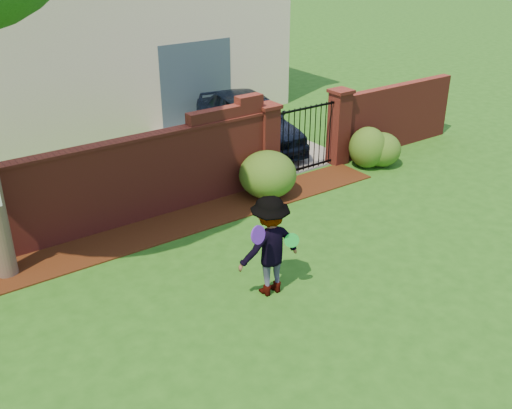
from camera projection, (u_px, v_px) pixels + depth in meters
ground at (295, 297)px, 9.53m from camera, size 80.00×80.00×0.01m
mulch_bed at (149, 233)px, 11.47m from camera, size 11.10×1.08×0.03m
brick_wall at (78, 192)px, 11.01m from camera, size 8.70×0.31×2.16m
brick_wall_return at (394, 117)px, 15.57m from camera, size 4.00×0.25×1.70m
pillar_left at (267, 144)px, 13.31m from camera, size 0.50×0.50×1.88m
pillar_right at (339, 126)px, 14.47m from camera, size 0.50×0.50×1.88m
iron_gate at (304, 139)px, 13.94m from camera, size 1.78×0.03×1.60m
driveway at (216, 130)px, 17.24m from camera, size 3.20×8.00×0.01m
house at (70, 9)px, 17.50m from camera, size 12.40×6.40×6.30m
car at (253, 122)px, 15.54m from camera, size 2.36×4.46×1.45m
shrub_left at (268, 175)px, 12.83m from camera, size 1.26×1.26×1.03m
shrub_middle at (368, 147)px, 14.42m from camera, size 0.93×0.93×1.02m
shrub_right at (382, 150)px, 14.54m from camera, size 0.95×0.95×0.84m
man at (271, 247)px, 9.29m from camera, size 1.13×0.70×1.70m
frisbee_purple at (258, 235)px, 8.66m from camera, size 0.30×0.15×0.29m
frisbee_green at (292, 240)px, 9.21m from camera, size 0.23×0.17×0.24m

